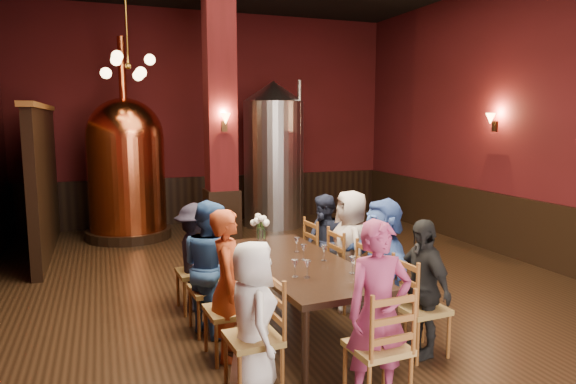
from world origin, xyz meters
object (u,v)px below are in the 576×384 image
object	(u,v)px
dining_table	(297,267)
copper_kettle	(126,167)
steel_vessel	(274,154)
person_0	(253,317)
rose_vase	(261,225)
person_1	(229,284)
person_2	(210,266)

from	to	relation	value
dining_table	copper_kettle	distance (m)	5.36
copper_kettle	steel_vessel	xyz separation A→B (m)	(2.96, 0.14, 0.15)
copper_kettle	steel_vessel	bearing A→B (deg)	2.75
person_0	copper_kettle	world-z (taller)	copper_kettle
steel_vessel	dining_table	bearing A→B (deg)	-105.99
person_0	steel_vessel	size ratio (longest dim) A/B	0.42
person_0	rose_vase	world-z (taller)	person_0
rose_vase	steel_vessel	bearing A→B (deg)	69.62
person_1	rose_vase	distance (m)	1.39
dining_table	person_1	xyz separation A→B (m)	(-0.83, -0.38, 0.02)
person_2	copper_kettle	xyz separation A→B (m)	(-0.58, 4.84, 0.65)
dining_table	copper_kettle	size ratio (longest dim) A/B	0.66
person_1	rose_vase	size ratio (longest dim) A/B	3.70
person_0	person_1	bearing A→B (deg)	6.30
person_0	copper_kettle	xyz separation A→B (m)	(-0.66, 6.16, 0.72)
person_0	steel_vessel	world-z (taller)	steel_vessel
dining_table	person_0	size ratio (longest dim) A/B	1.93
steel_vessel	person_2	bearing A→B (deg)	-115.50
person_0	copper_kettle	bearing A→B (deg)	9.08
person_1	steel_vessel	size ratio (longest dim) A/B	0.47
copper_kettle	steel_vessel	world-z (taller)	copper_kettle
dining_table	rose_vase	bearing A→B (deg)	97.29
person_0	rose_vase	xyz separation A→B (m)	(0.64, 1.85, 0.37)
person_2	copper_kettle	size ratio (longest dim) A/B	0.38
person_2	person_1	bearing A→B (deg)	159.32
person_2	steel_vessel	bearing A→B (deg)	-49.54
person_1	steel_vessel	bearing A→B (deg)	-4.21
steel_vessel	rose_vase	world-z (taller)	steel_vessel
person_0	person_2	xyz separation A→B (m)	(-0.08, 1.33, 0.07)
copper_kettle	rose_vase	bearing A→B (deg)	-73.21
person_0	person_2	world-z (taller)	person_2
steel_vessel	copper_kettle	bearing A→B (deg)	-177.25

